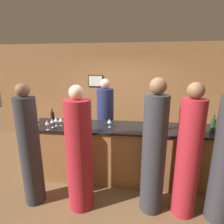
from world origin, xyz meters
TOP-DOWN VIEW (x-y plane):
  - ground_plane at (0.00, 0.00)m, footprint 14.00×14.00m
  - back_wall at (-0.00, 2.05)m, footprint 8.00×0.08m
  - bar_counter at (0.00, 0.00)m, footprint 3.52×0.76m
  - bartender at (-0.40, 0.80)m, footprint 0.39×0.39m
  - guest_0 at (-0.54, -0.80)m, footprint 0.39×0.39m
  - guest_1 at (1.02, -0.75)m, footprint 0.34×0.34m
  - guest_2 at (-1.32, -0.80)m, footprint 0.31×0.31m
  - guest_3 at (0.55, -0.73)m, footprint 0.34×0.34m
  - wine_bottle_0 at (1.58, -0.09)m, footprint 0.08×0.08m
  - wine_bottle_1 at (-1.39, 0.17)m, footprint 0.07×0.07m
  - wine_bottle_2 at (0.81, -0.06)m, footprint 0.08×0.08m
  - wine_glass_0 at (-1.11, -0.09)m, footprint 0.08×0.08m
  - wine_glass_1 at (1.02, -0.25)m, footprint 0.07×0.07m
  - wine_glass_2 at (-1.19, -0.11)m, footprint 0.08×0.08m
  - wine_glass_3 at (-0.19, -0.06)m, footprint 0.08×0.08m
  - wine_glass_4 at (-1.57, -0.10)m, footprint 0.07×0.07m
  - wine_glass_5 at (-1.58, -0.18)m, footprint 0.07×0.07m
  - wine_glass_6 at (-1.22, -0.21)m, footprint 0.07×0.07m
  - wine_glass_7 at (-1.25, -0.33)m, footprint 0.07×0.07m

SIDE VIEW (x-z plane):
  - ground_plane at x=0.00m, z-range 0.00..0.00m
  - bar_counter at x=0.00m, z-range 0.00..1.07m
  - bartender at x=-0.40m, z-range -0.07..1.82m
  - guest_0 at x=-0.54m, z-range -0.07..1.84m
  - guest_2 at x=-1.32m, z-range -0.06..1.87m
  - guest_1 at x=1.02m, z-range -0.06..1.90m
  - guest_3 at x=0.55m, z-range -0.06..1.95m
  - wine_bottle_1 at x=-1.39m, z-range 1.04..1.30m
  - wine_glass_1 at x=1.02m, z-range 1.10..1.25m
  - wine_glass_3 at x=-0.19m, z-range 1.11..1.26m
  - wine_glass_4 at x=-1.57m, z-range 1.11..1.27m
  - wine_glass_0 at x=-1.11m, z-range 1.11..1.27m
  - wine_bottle_0 at x=1.58m, z-range 1.04..1.34m
  - wine_bottle_2 at x=0.81m, z-range 1.03..1.35m
  - wine_glass_2 at x=-1.19m, z-range 1.11..1.28m
  - wine_glass_6 at x=-1.22m, z-range 1.11..1.28m
  - wine_glass_5 at x=-1.58m, z-range 1.11..1.28m
  - wine_glass_7 at x=-1.25m, z-range 1.11..1.29m
  - back_wall at x=0.00m, z-range 0.00..2.80m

